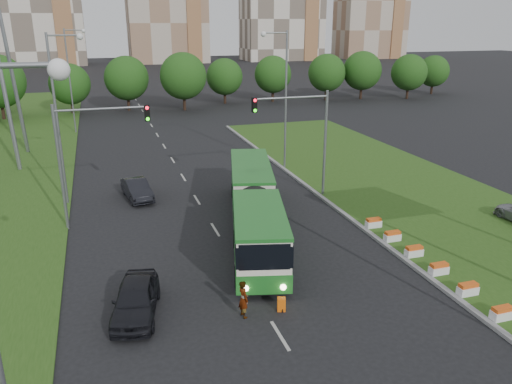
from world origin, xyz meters
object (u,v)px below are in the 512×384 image
object	(u,v)px
car_left_far	(137,189)
pedestrian	(243,299)
traffic_mast_left	(86,146)
articulated_bus	(251,205)
traffic_mast_median	(305,128)
car_left_near	(136,299)
shopping_trolley	(281,304)

from	to	relation	value
car_left_far	pedestrian	xyz separation A→B (m)	(3.15, -17.74, 0.15)
traffic_mast_left	articulated_bus	xyz separation A→B (m)	(9.53, -3.89, -3.61)
traffic_mast_median	car_left_far	bearing A→B (deg)	163.16
car_left_near	car_left_far	bearing A→B (deg)	96.89
traffic_mast_left	pedestrian	size ratio (longest dim) A/B	4.50
car_left_near	shopping_trolley	size ratio (longest dim) A/B	7.32
shopping_trolley	traffic_mast_left	bearing A→B (deg)	138.46
traffic_mast_left	pedestrian	distance (m)	15.23
traffic_mast_median	articulated_bus	xyz separation A→B (m)	(-5.63, -4.89, -3.61)
traffic_mast_median	pedestrian	size ratio (longest dim) A/B	4.50
traffic_mast_left	pedestrian	bearing A→B (deg)	-64.28
traffic_mast_median	car_left_near	size ratio (longest dim) A/B	1.70
car_left_far	shopping_trolley	world-z (taller)	car_left_far
traffic_mast_left	shopping_trolley	world-z (taller)	traffic_mast_left
car_left_far	shopping_trolley	xyz separation A→B (m)	(4.95, -17.81, -0.42)
traffic_mast_median	articulated_bus	size ratio (longest dim) A/B	0.46
articulated_bus	pedestrian	size ratio (longest dim) A/B	9.69
car_left_far	pedestrian	world-z (taller)	pedestrian
articulated_bus	pedestrian	world-z (taller)	articulated_bus
traffic_mast_median	car_left_near	world-z (taller)	traffic_mast_median
traffic_mast_left	car_left_far	size ratio (longest dim) A/B	1.79
articulated_bus	car_left_far	bearing A→B (deg)	141.06
articulated_bus	pedestrian	bearing A→B (deg)	-94.86
traffic_mast_median	car_left_far	xyz separation A→B (m)	(-11.99, 3.63, -4.61)
traffic_mast_left	pedestrian	xyz separation A→B (m)	(6.32, -13.12, -4.46)
traffic_mast_median	shopping_trolley	xyz separation A→B (m)	(-7.04, -14.18, -5.03)
articulated_bus	shopping_trolley	xyz separation A→B (m)	(-1.41, -9.29, -1.42)
car_left_far	shopping_trolley	distance (m)	18.49
traffic_mast_median	traffic_mast_left	world-z (taller)	same
traffic_mast_median	pedestrian	bearing A→B (deg)	-122.06
traffic_mast_left	pedestrian	world-z (taller)	traffic_mast_left
articulated_bus	shopping_trolley	distance (m)	9.50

